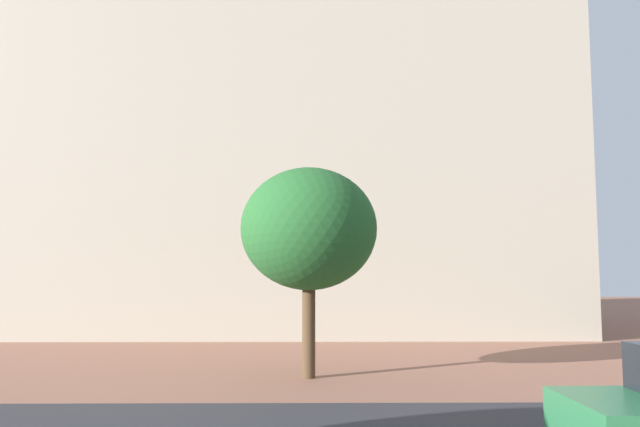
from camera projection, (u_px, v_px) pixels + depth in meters
ground_plane at (310, 421)px, 10.33m from camera, size 120.00×120.00×0.00m
landmark_building at (227, 69)px, 30.22m from camera, size 28.10×13.56×37.66m
tree_curb_far at (309, 229)px, 14.98m from camera, size 3.19×3.19×4.87m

